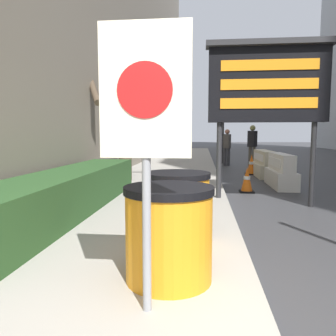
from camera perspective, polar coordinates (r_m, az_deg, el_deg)
sidewalk_left at (r=2.65m, az=-21.75°, el=-23.74°), size 3.21×56.00×0.14m
hedge_strip at (r=5.41m, az=-17.20°, el=-4.01°), size 0.90×5.34×0.64m
bare_tree at (r=8.84m, az=-7.82°, el=10.05°), size 2.38×2.42×3.70m
barrel_drum_foreground at (r=2.79m, az=0.14°, el=-11.28°), size 0.75×0.75×0.80m
barrel_drum_middle at (r=3.76m, az=1.61°, el=-6.78°), size 0.75×0.75×0.80m
warning_sign at (r=2.17m, az=-3.93°, el=9.42°), size 0.61×0.08×1.94m
message_board at (r=6.52m, az=16.95°, el=13.75°), size 2.29×0.36×3.06m
jersey_barrier_white at (r=9.01m, az=19.04°, el=-0.71°), size 0.52×1.75×0.87m
jersey_barrier_cream at (r=11.24m, az=16.42°, el=0.54°), size 0.64×2.13×0.84m
traffic_cone_near at (r=7.93m, az=13.58°, el=-2.06°), size 0.34×0.34×0.60m
traffic_cone_mid at (r=11.52m, az=14.33°, el=0.56°), size 0.39×0.39×0.69m
traffic_cone_far at (r=11.38m, az=15.98°, el=0.20°), size 0.33×0.33×0.59m
traffic_light_near_curb at (r=15.76m, az=9.61°, el=10.56°), size 0.28×0.44×3.69m
pedestrian_worker at (r=14.31m, az=14.47°, el=4.35°), size 0.46×0.54×1.76m
pedestrian_passerby at (r=14.61m, az=10.25°, el=4.10°), size 0.37×0.47×1.60m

